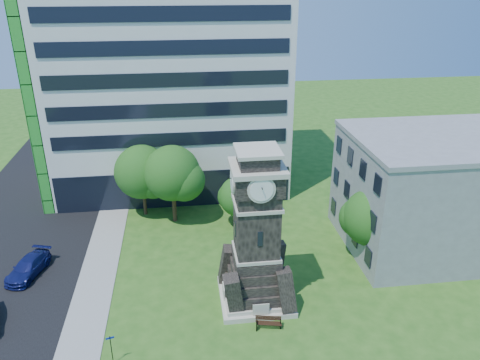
{
  "coord_description": "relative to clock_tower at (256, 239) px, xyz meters",
  "views": [
    {
      "loc": [
        -1.98,
        -26.9,
        22.88
      ],
      "look_at": [
        2.62,
        8.23,
        7.26
      ],
      "focal_mm": 35.0,
      "sensor_mm": 36.0,
      "label": 1
    }
  ],
  "objects": [
    {
      "name": "office_low",
      "position": [
        16.97,
        6.0,
        -0.07
      ],
      "size": [
        15.2,
        12.2,
        10.4
      ],
      "color": "#919496",
      "rests_on": "ground"
    },
    {
      "name": "park_bench",
      "position": [
        0.39,
        -3.37,
        -4.79
      ],
      "size": [
        1.8,
        0.48,
        0.93
      ],
      "rotation": [
        0.0,
        0.0,
        -0.2
      ],
      "color": "black",
      "rests_on": "ground"
    },
    {
      "name": "clock_tower",
      "position": [
        0.0,
        0.0,
        0.0
      ],
      "size": [
        5.4,
        5.4,
        12.22
      ],
      "color": "#B8B2A0",
      "rests_on": "ground"
    },
    {
      "name": "tree_nc",
      "position": [
        -6.01,
        13.31,
        -0.26
      ],
      "size": [
        6.02,
        5.47,
        7.97
      ],
      "rotation": [
        0.0,
        0.0,
        -0.07
      ],
      "color": "#332114",
      "rests_on": "ground"
    },
    {
      "name": "street_sign",
      "position": [
        -10.1,
        -5.32,
        -3.9
      ],
      "size": [
        0.53,
        0.05,
        2.2
      ],
      "rotation": [
        0.0,
        0.0,
        0.22
      ],
      "color": "black",
      "rests_on": "ground"
    },
    {
      "name": "ground",
      "position": [
        -3.0,
        -2.0,
        -5.28
      ],
      "size": [
        160.0,
        160.0,
        0.0
      ],
      "primitive_type": "plane",
      "color": "#295819",
      "rests_on": "ground"
    },
    {
      "name": "tree_east",
      "position": [
        10.51,
        3.81,
        -1.18
      ],
      "size": [
        5.41,
        4.92,
        6.73
      ],
      "rotation": [
        0.0,
        0.0,
        -0.0
      ],
      "color": "#332114",
      "rests_on": "ground"
    },
    {
      "name": "sidewalk",
      "position": [
        -12.5,
        3.0,
        -5.25
      ],
      "size": [
        3.0,
        70.0,
        0.06
      ],
      "primitive_type": "cube",
      "color": "gray",
      "rests_on": "ground"
    },
    {
      "name": "office_tall",
      "position": [
        -6.2,
        23.84,
        8.94
      ],
      "size": [
        26.2,
        15.11,
        28.6
      ],
      "color": "white",
      "rests_on": "ground"
    },
    {
      "name": "tree_ne",
      "position": [
        0.31,
        11.27,
        -2.1
      ],
      "size": [
        4.4,
        4.0,
        5.31
      ],
      "rotation": [
        0.0,
        0.0,
        -0.38
      ],
      "color": "#332114",
      "rests_on": "ground"
    },
    {
      "name": "car_street_north",
      "position": [
        -18.16,
        5.53,
        -4.58
      ],
      "size": [
        3.26,
        5.19,
        1.4
      ],
      "primitive_type": "imported",
      "rotation": [
        0.0,
        0.0,
        -0.29
      ],
      "color": "navy",
      "rests_on": "ground"
    },
    {
      "name": "car_east_lot",
      "position": [
        13.17,
        1.62,
        -4.49
      ],
      "size": [
        5.98,
        3.4,
        1.57
      ],
      "primitive_type": "imported",
      "rotation": [
        0.0,
        0.0,
        1.43
      ],
      "color": "#525257",
      "rests_on": "ground"
    },
    {
      "name": "tree_nw",
      "position": [
        -9.05,
        15.15,
        -0.71
      ],
      "size": [
        6.01,
        5.47,
        7.5
      ],
      "rotation": [
        0.0,
        0.0,
        -0.36
      ],
      "color": "#332114",
      "rests_on": "ground"
    }
  ]
}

